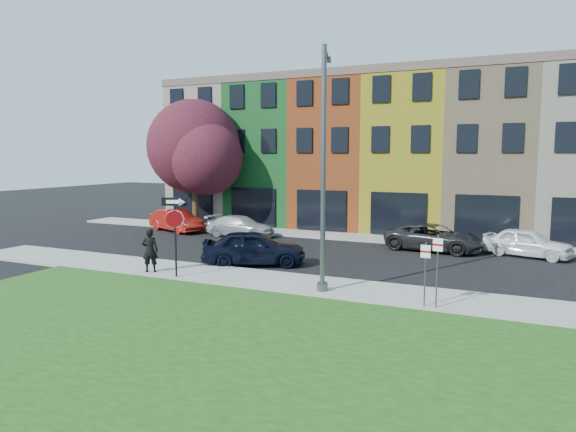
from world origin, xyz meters
The scene contains 15 objects.
ground centered at (0.00, 0.00, 0.00)m, with size 120.00×120.00×0.00m, color black.
sidewalk_near centered at (2.00, 3.00, 0.06)m, with size 40.00×3.00×0.12m, color gray.
sidewalk_far centered at (-3.00, 15.00, 0.06)m, with size 40.00×2.40×0.12m, color gray.
rowhouse_block centered at (-2.50, 21.18, 4.99)m, with size 30.00×10.12×10.00m.
stop_sign centered at (-5.91, 1.88, 2.42)m, with size 1.01×0.37×3.24m.
man centered at (-7.44, 2.15, 1.05)m, with size 0.80×0.69×1.86m, color black.
sedan_near centered at (-4.35, 5.69, 0.80)m, with size 5.09×3.70×1.61m, color black.
parked_car_red centered at (-14.01, 12.83, 0.73)m, with size 4.71×3.02×1.47m, color maroon.
parked_car_silver centered at (-9.04, 12.70, 0.64)m, with size 4.45×1.84×1.29m, color #A7A8AC.
parked_car_dark centered at (2.68, 12.77, 0.71)m, with size 5.35×2.99×1.42m, color black.
parked_car_white centered at (7.16, 13.04, 0.71)m, with size 4.48×2.77×1.42m, color white.
street_lamp centered at (0.23, 2.51, 4.53)m, with size 1.00×2.51×8.75m.
parking_sign_a centered at (4.39, 1.89, 1.61)m, with size 0.32×0.10×2.41m.
parking_sign_b centered at (4.01, 1.89, 1.45)m, with size 0.32×0.09×2.12m.
tree_purple centered at (-13.80, 14.98, 5.47)m, with size 7.73×6.76×8.74m.
Camera 1 is at (6.71, -14.87, 5.06)m, focal length 32.00 mm.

